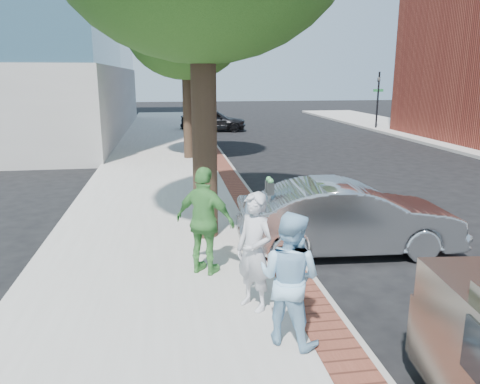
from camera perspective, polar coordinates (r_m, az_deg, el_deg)
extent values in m
plane|color=black|center=(8.65, 0.97, -10.07)|extent=(120.00, 120.00, 0.00)
cube|color=#9E9991|center=(16.16, -9.11, 1.46)|extent=(5.00, 60.00, 0.15)
cube|color=brown|center=(16.27, -1.35, 2.01)|extent=(0.60, 60.00, 0.01)
cube|color=gray|center=(16.34, -0.13, 1.78)|extent=(0.10, 60.00, 0.15)
cylinder|color=black|center=(29.91, -4.53, 10.81)|extent=(0.12, 0.12, 3.80)
imported|color=black|center=(29.88, -4.57, 12.92)|extent=(0.18, 0.15, 0.90)
cube|color=#1E7238|center=(29.88, -4.56, 12.15)|extent=(0.70, 0.03, 0.18)
cylinder|color=black|center=(32.89, 16.43, 10.58)|extent=(0.12, 0.12, 3.80)
imported|color=black|center=(32.85, 16.56, 12.49)|extent=(0.18, 0.15, 0.90)
cube|color=#1E7238|center=(32.86, 16.51, 11.79)|extent=(0.70, 0.03, 0.18)
cylinder|color=black|center=(9.79, -4.36, 7.03)|extent=(0.52, 0.52, 4.40)
cylinder|color=black|center=(19.86, -6.39, 9.69)|extent=(0.40, 0.40, 3.85)
ellipsoid|color=#1A4012|center=(19.89, -6.66, 19.06)|extent=(4.80, 4.80, 3.94)
cylinder|color=gray|center=(9.27, 3.56, -3.64)|extent=(0.07, 0.07, 1.15)
cube|color=#2D3030|center=(8.99, 3.75, 0.41)|extent=(0.12, 0.14, 0.24)
cube|color=#2D3030|center=(9.17, 3.51, 0.67)|extent=(0.12, 0.14, 0.24)
sphere|color=#3F8C4C|center=(8.96, 3.77, 1.34)|extent=(0.11, 0.11, 0.11)
sphere|color=#3F8C4C|center=(9.13, 3.52, 1.58)|extent=(0.11, 0.11, 0.11)
imported|color=#B5B5BA|center=(6.87, 1.77, -7.28)|extent=(0.72, 0.77, 1.77)
imported|color=#96C8E7|center=(6.07, 6.02, -10.41)|extent=(1.08, 1.06, 1.75)
imported|color=#479242|center=(8.07, -4.29, -3.58)|extent=(1.18, 1.00, 1.89)
imported|color=#A8ABAF|center=(9.73, 13.07, -3.07)|extent=(4.54, 1.81, 1.47)
imported|color=black|center=(30.94, -3.28, 8.74)|extent=(4.43, 2.27, 1.44)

